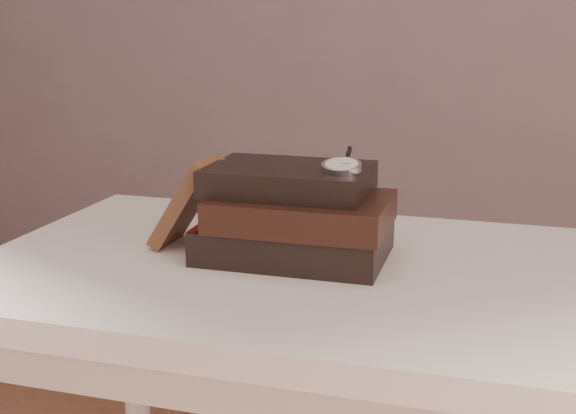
% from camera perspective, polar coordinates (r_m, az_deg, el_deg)
% --- Properties ---
extents(table, '(1.00, 0.60, 0.75)m').
position_cam_1_polar(table, '(1.10, 2.50, -8.91)').
color(table, white).
rests_on(table, ground).
extents(book_stack, '(0.27, 0.19, 0.14)m').
position_cam_1_polar(book_stack, '(1.08, 0.59, -0.67)').
color(book_stack, black).
rests_on(book_stack, table).
extents(journal, '(0.10, 0.09, 0.14)m').
position_cam_1_polar(journal, '(1.14, -7.76, 0.41)').
color(journal, '#45281A').
rests_on(journal, table).
extents(pocket_watch, '(0.06, 0.16, 0.02)m').
position_cam_1_polar(pocket_watch, '(1.04, 4.18, 3.19)').
color(pocket_watch, silver).
rests_on(pocket_watch, book_stack).
extents(eyeglasses, '(0.11, 0.13, 0.05)m').
position_cam_1_polar(eyeglasses, '(1.19, -2.68, 1.41)').
color(eyeglasses, silver).
rests_on(eyeglasses, book_stack).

